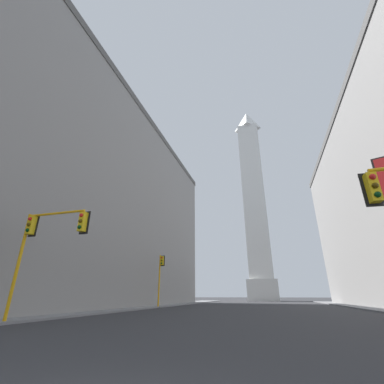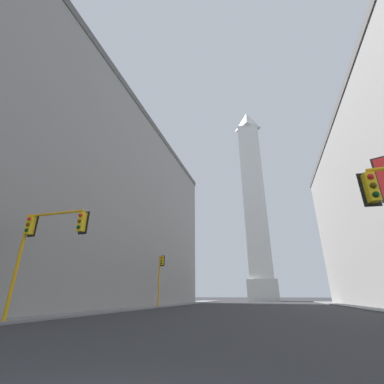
{
  "view_description": "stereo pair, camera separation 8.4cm",
  "coord_description": "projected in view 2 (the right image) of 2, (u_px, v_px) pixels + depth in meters",
  "views": [
    {
      "loc": [
        2.25,
        -2.52,
        1.43
      ],
      "look_at": [
        -10.75,
        42.1,
        20.17
      ],
      "focal_mm": 24.0,
      "sensor_mm": 36.0,
      "label": 1
    },
    {
      "loc": [
        2.34,
        -2.5,
        1.43
      ],
      "look_at": [
        -10.75,
        42.1,
        20.17
      ],
      "focal_mm": 24.0,
      "sensor_mm": 36.0,
      "label": 2
    }
  ],
  "objects": [
    {
      "name": "traffic_light_mid_left",
      "position": [
        160.0,
        272.0,
        32.72
      ],
      "size": [
        0.78,
        0.5,
        6.29
      ],
      "color": "orange",
      "rests_on": "ground_plane"
    },
    {
      "name": "obelisk",
      "position": [
        254.0,
        198.0,
        77.72
      ],
      "size": [
        7.84,
        7.84,
        60.35
      ],
      "color": "silver",
      "rests_on": "ground_plane"
    },
    {
      "name": "building_left",
      "position": [
        80.0,
        208.0,
        38.42
      ],
      "size": [
        22.02,
        50.52,
        27.17
      ],
      "color": "gray",
      "rests_on": "ground_plane"
    },
    {
      "name": "sidewalk_left",
      "position": [
        128.0,
        308.0,
        29.15
      ],
      "size": [
        5.0,
        87.15,
        0.15
      ],
      "primitive_type": "cube",
      "color": "slate",
      "rests_on": "ground_plane"
    },
    {
      "name": "traffic_light_near_left",
      "position": [
        43.0,
        237.0,
        14.84
      ],
      "size": [
        4.42,
        0.5,
        6.03
      ],
      "color": "orange",
      "rests_on": "ground_plane"
    }
  ]
}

